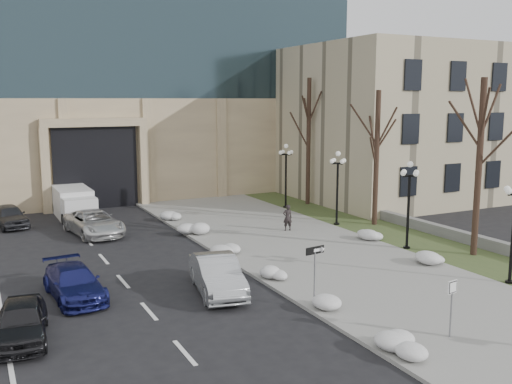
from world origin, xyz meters
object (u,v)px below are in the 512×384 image
car_a (22,321)px  lamppost_c (338,178)px  keep_sign (452,297)px  lamppost_d (286,167)px  car_c (74,283)px  one_way_sign (318,257)px  lamppost_b (409,193)px  pedestrian (288,218)px  car_b (217,275)px  car_e (9,216)px  car_d (94,223)px  box_truck (73,203)px

car_a → lamppost_c: lamppost_c is taller
keep_sign → lamppost_d: lamppost_d is taller
car_c → one_way_sign: 9.83m
lamppost_b → lamppost_d: bearing=90.0°
one_way_sign → pedestrian: bearing=57.4°
car_b → lamppost_c: size_ratio=0.99×
car_e → lamppost_b: bearing=-51.5°
car_a → lamppost_d: lamppost_d is taller
lamppost_c → lamppost_d: size_ratio=1.00×
keep_sign → car_d: bearing=101.4°
car_e → lamppost_d: (18.51, -2.61, 2.37)m
car_e → one_way_sign: one_way_sign is taller
box_truck → one_way_sign: size_ratio=2.55×
car_c → lamppost_b: 17.23m
pedestrian → car_b: bearing=54.3°
one_way_sign → lamppost_b: (8.88, 5.02, 1.06)m
car_b → car_c: (-5.40, 1.99, -0.12)m
car_d → lamppost_b: 18.09m
car_c → keep_sign: bearing=-48.1°
pedestrian → lamppost_b: 7.68m
car_b → lamppost_c: bearing=45.9°
car_e → car_b: bearing=-79.8°
pedestrian → lamppost_d: lamppost_d is taller
car_b → lamppost_c: lamppost_c is taller
car_c → box_truck: box_truck is taller
car_d → lamppost_b: size_ratio=1.09×
car_d → lamppost_d: lamppost_d is taller
car_c → pedestrian: 14.76m
lamppost_b → lamppost_c: bearing=90.0°
car_a → car_b: size_ratio=0.85×
pedestrian → lamppost_b: lamppost_b is taller
car_e → car_c: bearing=-95.9°
lamppost_b → lamppost_c: size_ratio=1.00×
lamppost_c → box_truck: bearing=143.8°
car_a → car_c: 4.12m
pedestrian → car_a: bearing=40.4°
box_truck → lamppost_d: lamppost_d is taller
car_d → one_way_sign: one_way_sign is taller
car_d → pedestrian: pedestrian is taller
car_d → lamppost_b: bearing=-46.4°
car_c → box_truck: size_ratio=0.72×
car_b → one_way_sign: size_ratio=1.92×
pedestrian → one_way_sign: size_ratio=0.65×
car_d → car_e: (-4.35, 4.59, -0.01)m
keep_sign → one_way_sign: bearing=107.8°
car_a → pedestrian: size_ratio=2.51×
car_e → box_truck: box_truck is taller
car_c → lamppost_c: lamppost_c is taller
car_a → lamppost_b: size_ratio=0.84×
car_b → keep_sign: (5.05, -7.87, 0.76)m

